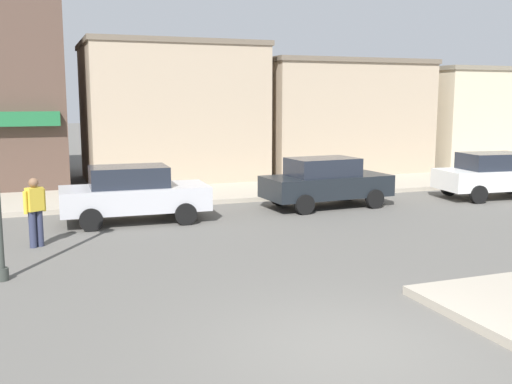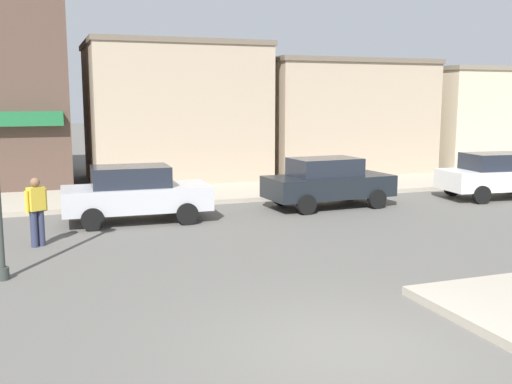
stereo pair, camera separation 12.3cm
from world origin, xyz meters
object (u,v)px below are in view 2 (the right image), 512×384
Objects in this scene: parked_car_nearest at (135,193)px; parked_car_second at (328,182)px; pedestrian_crossing_near at (37,210)px; parked_car_third at (498,175)px.

parked_car_nearest and parked_car_second have the same top height.
parked_car_second is at bearing 14.94° from pedestrian_crossing_near.
parked_car_third is 14.96m from pedestrian_crossing_near.
parked_car_third is at bearing -4.36° from parked_car_second.
parked_car_nearest is 6.04m from parked_car_second.
parked_car_second is 6.27m from parked_car_third.
parked_car_nearest is 12.28m from parked_car_third.
parked_car_third is 2.58× the size of pedestrian_crossing_near.
parked_car_nearest is at bearing -177.86° from parked_car_second.
parked_car_second is at bearing 175.64° from parked_car_third.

